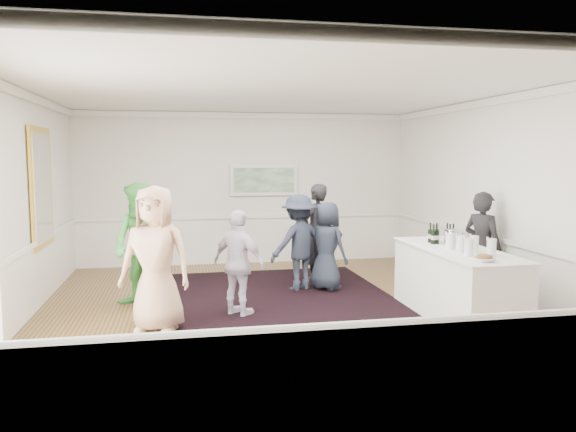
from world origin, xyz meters
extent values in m
plane|color=brown|center=(0.00, 0.00, 0.00)|extent=(8.00, 8.00, 0.00)
cube|color=white|center=(0.00, 0.00, 3.20)|extent=(7.00, 8.00, 0.02)
cube|color=white|center=(-3.50, 0.00, 1.60)|extent=(0.02, 8.00, 3.20)
cube|color=white|center=(3.50, 0.00, 1.60)|extent=(0.02, 8.00, 3.20)
cube|color=white|center=(0.00, 4.00, 1.60)|extent=(7.00, 0.02, 3.20)
cube|color=white|center=(0.00, -4.00, 1.60)|extent=(7.00, 0.02, 3.20)
cube|color=yellow|center=(-3.46, 1.30, 1.80)|extent=(0.04, 1.25, 1.85)
cube|color=white|center=(-3.43, 1.30, 1.80)|extent=(0.01, 1.05, 1.65)
cube|color=white|center=(0.40, 3.95, 1.78)|extent=(1.44, 0.05, 0.66)
cube|color=#2A712E|center=(0.40, 3.92, 1.78)|extent=(1.30, 0.01, 0.52)
cube|color=black|center=(0.22, 0.69, 0.01)|extent=(3.61, 4.69, 0.02)
cube|color=white|center=(2.41, -0.78, 0.49)|extent=(0.87, 2.40, 0.98)
cube|color=white|center=(2.41, -0.78, 0.99)|extent=(0.93, 2.46, 0.02)
imported|color=black|center=(3.20, -0.07, 0.87)|extent=(0.65, 0.75, 1.74)
imported|color=tan|center=(-1.69, -0.56, 0.95)|extent=(1.07, 0.85, 1.91)
imported|color=green|center=(-1.95, 0.65, 0.94)|extent=(1.16, 1.13, 1.89)
imported|color=silver|center=(-0.55, -0.05, 0.76)|extent=(0.90, 0.88, 1.52)
imported|color=#212838|center=(0.61, 1.35, 0.82)|extent=(1.21, 0.95, 1.63)
imported|color=black|center=(1.08, 2.03, 0.89)|extent=(0.78, 0.72, 1.78)
imported|color=#212838|center=(1.08, 1.25, 0.76)|extent=(0.83, 0.88, 1.51)
cylinder|color=#66AC3D|center=(2.32, -1.03, 1.12)|extent=(0.12, 0.12, 0.24)
cylinder|color=#EA4544|center=(2.49, -1.08, 1.12)|extent=(0.12, 0.12, 0.24)
cylinder|color=#6DB340|center=(2.28, -0.81, 1.12)|extent=(0.12, 0.12, 0.24)
cylinder|color=beige|center=(2.56, -1.38, 1.12)|extent=(0.12, 0.12, 0.24)
cylinder|color=#BB8E2E|center=(2.28, -1.33, 1.12)|extent=(0.12, 0.12, 0.24)
cylinder|color=silver|center=(2.46, -0.58, 1.11)|extent=(0.26, 0.26, 0.25)
imported|color=white|center=(2.28, -1.71, 1.03)|extent=(0.26, 0.26, 0.06)
cylinder|color=#8D5D38|center=(2.28, -1.71, 1.05)|extent=(0.19, 0.19, 0.04)
camera|label=1|loc=(-1.35, -7.89, 2.26)|focal=35.00mm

